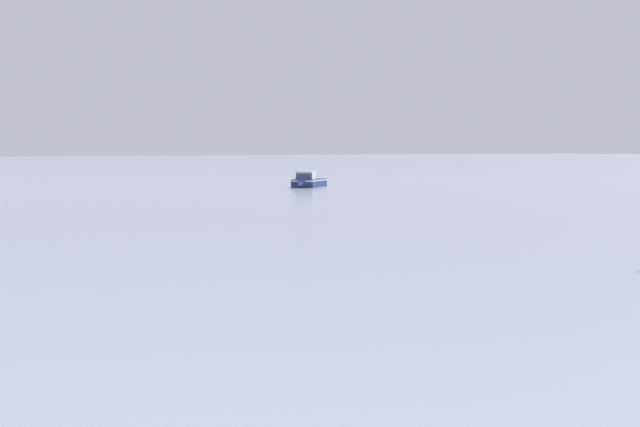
# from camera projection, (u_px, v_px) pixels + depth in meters

# --- Properties ---
(motorboat_moored_2) EXTENTS (6.36, 5.90, 2.46)m
(motorboat_moored_2) POSITION_uv_depth(u_px,v_px,m) (307.00, 184.00, 107.15)
(motorboat_moored_2) COLOR navy
(motorboat_moored_2) RESTS_ON ground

